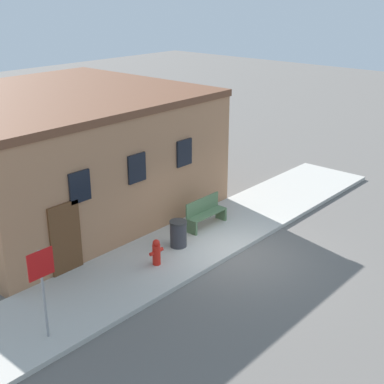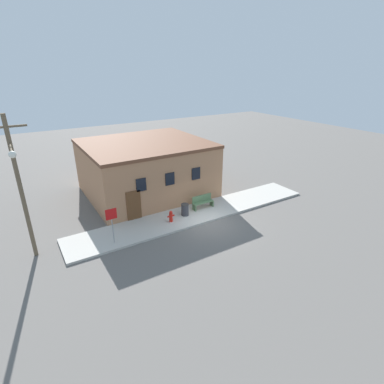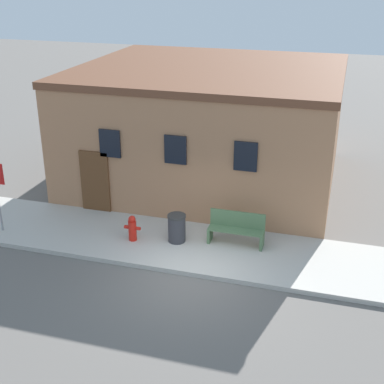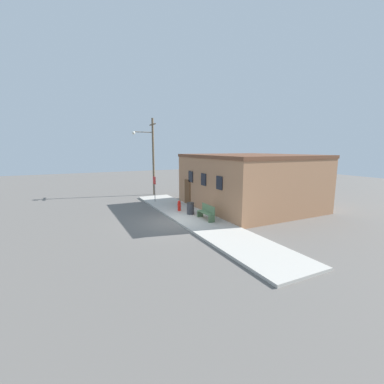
% 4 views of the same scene
% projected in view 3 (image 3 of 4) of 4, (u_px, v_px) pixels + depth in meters
% --- Properties ---
extents(ground_plane, '(80.00, 80.00, 0.00)m').
position_uv_depth(ground_plane, '(191.00, 277.00, 14.35)').
color(ground_plane, '#66605B').
extents(sidewalk, '(18.31, 2.92, 0.14)m').
position_uv_depth(sidewalk, '(205.00, 249.00, 15.60)').
color(sidewalk, '#BCB7AD').
rests_on(sidewalk, ground).
extents(brick_building, '(9.39, 8.50, 4.32)m').
position_uv_depth(brick_building, '(210.00, 124.00, 20.09)').
color(brick_building, '#A87551').
rests_on(brick_building, ground).
extents(fire_hydrant, '(0.50, 0.24, 0.79)m').
position_uv_depth(fire_hydrant, '(132.00, 228.00, 15.81)').
color(fire_hydrant, red).
rests_on(fire_hydrant, sidewalk).
extents(bench, '(1.63, 0.44, 0.98)m').
position_uv_depth(bench, '(236.00, 229.00, 15.60)').
color(bench, '#4C6B47').
rests_on(bench, sidewalk).
extents(trash_bin, '(0.55, 0.55, 0.85)m').
position_uv_depth(trash_bin, '(177.00, 228.00, 15.75)').
color(trash_bin, '#333338').
rests_on(trash_bin, sidewalk).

